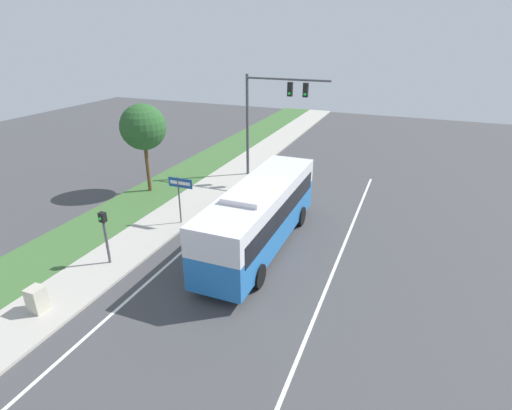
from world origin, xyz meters
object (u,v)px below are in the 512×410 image
at_px(bus, 260,212).
at_px(pedestrian_signal, 104,229).
at_px(utility_cabinet, 37,299).
at_px(signal_gantry, 269,107).
at_px(street_sign, 180,191).

relative_size(bus, pedestrian_signal, 3.87).
bearing_deg(pedestrian_signal, utility_cabinet, -92.24).
bearing_deg(signal_gantry, utility_cabinet, -99.05).
height_order(signal_gantry, street_sign, signal_gantry).
relative_size(pedestrian_signal, street_sign, 0.94).
height_order(pedestrian_signal, utility_cabinet, pedestrian_signal).
bearing_deg(bus, signal_gantry, 107.99).
height_order(signal_gantry, utility_cabinet, signal_gantry).
bearing_deg(utility_cabinet, street_sign, 83.08).
xyz_separation_m(signal_gantry, pedestrian_signal, (-2.65, -13.83, -3.28)).
height_order(bus, utility_cabinet, bus).
height_order(bus, street_sign, bus).
relative_size(signal_gantry, pedestrian_signal, 2.75).
height_order(bus, signal_gantry, signal_gantry).
xyz_separation_m(bus, pedestrian_signal, (-5.81, -4.11, -0.09)).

